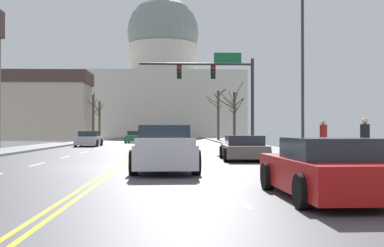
{
  "coord_description": "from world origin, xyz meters",
  "views": [
    {
      "loc": [
        2.1,
        -18.17,
        1.43
      ],
      "look_at": [
        4.17,
        33.6,
        2.11
      ],
      "focal_mm": 44.83,
      "sensor_mm": 36.0,
      "label": 1
    }
  ],
  "objects_px": {
    "sedan_near_00": "(168,144)",
    "bicycle_parked": "(307,151)",
    "signal_gantry": "(220,80)",
    "sedan_near_03": "(328,170)",
    "sedan_oncoming_03": "(147,135)",
    "pedestrian_00": "(365,139)",
    "pedestrian_01": "(323,137)",
    "sedan_near_01": "(244,148)",
    "sedan_oncoming_01": "(135,137)",
    "sedan_oncoming_02": "(143,136)",
    "street_lamp_right": "(298,49)",
    "pickup_truck_near_02": "(164,150)",
    "sedan_oncoming_00": "(89,139)"
  },
  "relations": [
    {
      "from": "pickup_truck_near_02",
      "to": "bicycle_parked",
      "type": "xyz_separation_m",
      "value": [
        6.13,
        3.69,
        -0.23
      ]
    },
    {
      "from": "street_lamp_right",
      "to": "sedan_near_00",
      "type": "xyz_separation_m",
      "value": [
        -6.19,
        7.43,
        -4.64
      ]
    },
    {
      "from": "sedan_oncoming_00",
      "to": "pedestrian_01",
      "type": "distance_m",
      "value": 24.36
    },
    {
      "from": "sedan_oncoming_03",
      "to": "sedan_oncoming_01",
      "type": "bearing_deg",
      "value": -90.38
    },
    {
      "from": "sedan_near_00",
      "to": "sedan_oncoming_01",
      "type": "height_order",
      "value": "sedan_oncoming_01"
    },
    {
      "from": "pickup_truck_near_02",
      "to": "sedan_oncoming_03",
      "type": "height_order",
      "value": "pickup_truck_near_02"
    },
    {
      "from": "sedan_oncoming_00",
      "to": "sedan_oncoming_03",
      "type": "relative_size",
      "value": 1.03
    },
    {
      "from": "sedan_oncoming_01",
      "to": "sedan_oncoming_02",
      "type": "bearing_deg",
      "value": 89.06
    },
    {
      "from": "sedan_near_00",
      "to": "sedan_oncoming_02",
      "type": "distance_m",
      "value": 34.54
    },
    {
      "from": "street_lamp_right",
      "to": "pedestrian_00",
      "type": "relative_size",
      "value": 5.09
    },
    {
      "from": "signal_gantry",
      "to": "bicycle_parked",
      "type": "xyz_separation_m",
      "value": [
        2.56,
        -12.21,
        -4.35
      ]
    },
    {
      "from": "sedan_near_00",
      "to": "sedan_oncoming_01",
      "type": "relative_size",
      "value": 1.01
    },
    {
      "from": "signal_gantry",
      "to": "sedan_oncoming_00",
      "type": "bearing_deg",
      "value": 140.05
    },
    {
      "from": "pedestrian_01",
      "to": "bicycle_parked",
      "type": "xyz_separation_m",
      "value": [
        -1.14,
        -1.25,
        -0.63
      ]
    },
    {
      "from": "sedan_near_01",
      "to": "sedan_oncoming_01",
      "type": "bearing_deg",
      "value": 103.85
    },
    {
      "from": "pedestrian_00",
      "to": "pedestrian_01",
      "type": "xyz_separation_m",
      "value": [
        -0.08,
        4.61,
        0.02
      ]
    },
    {
      "from": "bicycle_parked",
      "to": "sedan_oncoming_02",
      "type": "bearing_deg",
      "value": 102.69
    },
    {
      "from": "sedan_oncoming_01",
      "to": "pickup_truck_near_02",
      "type": "bearing_deg",
      "value": -83.91
    },
    {
      "from": "signal_gantry",
      "to": "sedan_near_03",
      "type": "distance_m",
      "value": 23.36
    },
    {
      "from": "sedan_near_03",
      "to": "sedan_oncoming_02",
      "type": "distance_m",
      "value": 54.61
    },
    {
      "from": "sedan_near_01",
      "to": "sedan_oncoming_02",
      "type": "height_order",
      "value": "sedan_oncoming_02"
    },
    {
      "from": "signal_gantry",
      "to": "sedan_oncoming_02",
      "type": "distance_m",
      "value": 32.26
    },
    {
      "from": "sedan_oncoming_02",
      "to": "sedan_oncoming_03",
      "type": "distance_m",
      "value": 9.22
    },
    {
      "from": "sedan_oncoming_03",
      "to": "bicycle_parked",
      "type": "relative_size",
      "value": 2.55
    },
    {
      "from": "signal_gantry",
      "to": "sedan_oncoming_03",
      "type": "bearing_deg",
      "value": 100.18
    },
    {
      "from": "sedan_oncoming_03",
      "to": "sedan_near_01",
      "type": "bearing_deg",
      "value": -81.79
    },
    {
      "from": "sedan_oncoming_01",
      "to": "sedan_oncoming_03",
      "type": "relative_size",
      "value": 0.98
    },
    {
      "from": "sedan_oncoming_03",
      "to": "pedestrian_00",
      "type": "distance_m",
      "value": 57.02
    },
    {
      "from": "street_lamp_right",
      "to": "pedestrian_01",
      "type": "bearing_deg",
      "value": -17.11
    },
    {
      "from": "signal_gantry",
      "to": "sedan_near_01",
      "type": "relative_size",
      "value": 1.83
    },
    {
      "from": "sedan_oncoming_00",
      "to": "sedan_oncoming_01",
      "type": "distance_m",
      "value": 11.5
    },
    {
      "from": "sedan_near_03",
      "to": "sedan_oncoming_01",
      "type": "relative_size",
      "value": 1.04
    },
    {
      "from": "sedan_oncoming_00",
      "to": "sedan_oncoming_03",
      "type": "distance_m",
      "value": 31.73
    },
    {
      "from": "sedan_near_01",
      "to": "pedestrian_00",
      "type": "bearing_deg",
      "value": -54.3
    },
    {
      "from": "street_lamp_right",
      "to": "pickup_truck_near_02",
      "type": "relative_size",
      "value": 1.49
    },
    {
      "from": "sedan_near_03",
      "to": "pedestrian_00",
      "type": "height_order",
      "value": "pedestrian_00"
    },
    {
      "from": "sedan_near_01",
      "to": "pedestrian_01",
      "type": "distance_m",
      "value": 3.71
    },
    {
      "from": "pedestrian_01",
      "to": "bicycle_parked",
      "type": "bearing_deg",
      "value": -132.33
    },
    {
      "from": "street_lamp_right",
      "to": "sedan_near_00",
      "type": "height_order",
      "value": "street_lamp_right"
    },
    {
      "from": "sedan_near_00",
      "to": "bicycle_parked",
      "type": "height_order",
      "value": "sedan_near_00"
    },
    {
      "from": "sedan_near_00",
      "to": "sedan_oncoming_00",
      "type": "bearing_deg",
      "value": 120.02
    },
    {
      "from": "sedan_oncoming_03",
      "to": "pedestrian_01",
      "type": "xyz_separation_m",
      "value": [
        10.95,
        -51.33,
        0.56
      ]
    },
    {
      "from": "pedestrian_00",
      "to": "sedan_oncoming_02",
      "type": "bearing_deg",
      "value": 103.23
    },
    {
      "from": "sedan_oncoming_00",
      "to": "sedan_near_01",
      "type": "bearing_deg",
      "value": -61.12
    },
    {
      "from": "sedan_oncoming_03",
      "to": "pedestrian_01",
      "type": "relative_size",
      "value": 2.58
    },
    {
      "from": "sedan_oncoming_03",
      "to": "signal_gantry",
      "type": "bearing_deg",
      "value": -79.82
    },
    {
      "from": "signal_gantry",
      "to": "sedan_near_00",
      "type": "height_order",
      "value": "signal_gantry"
    },
    {
      "from": "sedan_near_00",
      "to": "sedan_oncoming_03",
      "type": "distance_m",
      "value": 43.72
    },
    {
      "from": "sedan_near_03",
      "to": "pedestrian_01",
      "type": "bearing_deg",
      "value": 72.73
    },
    {
      "from": "pickup_truck_near_02",
      "to": "sedan_oncoming_01",
      "type": "relative_size",
      "value": 1.32
    }
  ]
}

